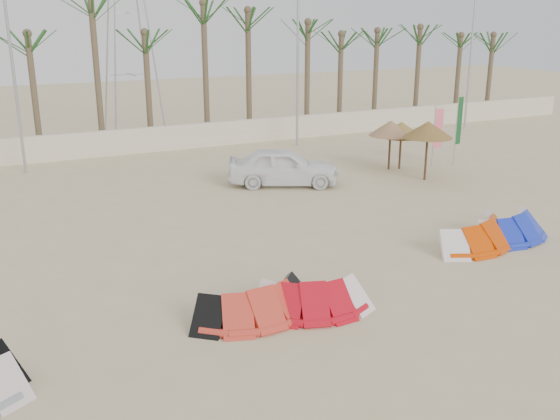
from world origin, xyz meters
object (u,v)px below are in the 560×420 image
kite_blue (506,224)px  parasol_right (401,129)px  kite_orange (471,230)px  parasol_mid (428,130)px  kite_red_right (305,293)px  kite_red_mid (252,298)px  car (283,167)px  parasol_left (391,128)px

kite_blue → parasol_right: (2.59, 9.12, 1.44)m
kite_orange → parasol_mid: parasol_mid is taller
kite_red_right → kite_orange: size_ratio=0.84×
kite_red_mid → parasol_mid: parasol_mid is taller
parasol_right → car: 6.25m
kite_red_right → parasol_mid: (10.66, 8.66, 1.80)m
kite_red_mid → kite_blue: (9.63, 1.40, -0.00)m
kite_red_right → parasol_mid: parasol_mid is taller
kite_orange → kite_blue: bearing=-2.7°
parasol_mid → car: parasol_mid is taller
kite_red_mid → kite_red_right: 1.33m
kite_red_right → parasol_left: size_ratio=1.42×
kite_red_mid → kite_red_right: same height
kite_blue → parasol_right: size_ratio=1.52×
kite_red_right → car: bearing=65.9°
kite_red_right → parasol_left: bearing=46.5°
parasol_left → car: size_ratio=0.49×
parasol_mid → car: bearing=161.4°
kite_blue → parasol_mid: (2.33, 6.95, 1.80)m
kite_orange → parasol_mid: 8.05m
kite_orange → kite_blue: (1.43, -0.07, -0.00)m
kite_orange → parasol_left: (3.50, 9.18, 1.52)m
kite_blue → parasol_mid: parasol_mid is taller
kite_red_right → kite_blue: 8.51m
kite_blue → kite_red_mid: bearing=-171.7°
kite_red_right → parasol_left: parasol_left is taller
kite_red_mid → kite_orange: (8.20, 1.47, 0.00)m
kite_red_right → parasol_mid: size_ratio=1.27×
kite_orange → parasol_left: bearing=69.1°
kite_blue → car: 9.63m
parasol_left → kite_blue: bearing=-102.6°
kite_red_right → kite_blue: same height
parasol_left → parasol_right: (0.52, -0.12, -0.08)m
car → kite_orange: bearing=-140.1°
parasol_left → kite_orange: bearing=-110.9°
kite_red_mid → kite_orange: size_ratio=0.84×
kite_red_mid → parasol_right: 16.18m
parasol_left → parasol_mid: size_ratio=0.89×
parasol_right → car: (-6.16, -0.18, -1.07)m
kite_blue → parasol_left: parasol_left is taller
parasol_mid → kite_red_right: bearing=-140.9°
kite_orange → kite_blue: same height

